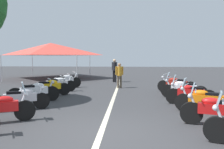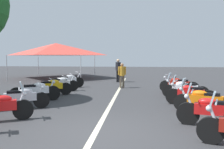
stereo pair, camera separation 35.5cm
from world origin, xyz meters
TOP-DOWN VIEW (x-y plane):
  - ground_plane at (0.00, 0.00)m, footprint 80.00×80.00m
  - lane_centre_stripe at (4.73, 0.00)m, footprint 21.63×0.16m
  - motorcycle_left_row_2 at (2.43, 3.23)m, footprint 1.14×1.93m
  - motorcycle_left_row_3 at (4.02, 3.37)m, footprint 1.20×1.97m
  - motorcycle_left_row_4 at (5.58, 3.25)m, footprint 1.23×1.94m
  - motorcycle_left_row_5 at (6.99, 3.27)m, footprint 1.13×1.99m
  - motorcycle_left_row_6 at (8.58, 3.31)m, footprint 1.21×1.96m
  - motorcycle_right_row_1 at (0.90, -3.20)m, footprint 0.87×2.01m
  - motorcycle_right_row_2 at (2.50, -3.39)m, footprint 1.07×2.04m
  - motorcycle_right_row_3 at (3.89, -3.22)m, footprint 0.86×1.98m
  - motorcycle_right_row_4 at (5.45, -3.29)m, footprint 0.97×2.07m
  - motorcycle_right_row_5 at (7.11, -3.31)m, footprint 1.07×1.99m
  - traffic_cone_0 at (3.99, 4.35)m, footprint 0.36×0.36m
  - bystander_0 at (12.28, 0.39)m, footprint 0.37×0.43m
  - bystander_2 at (8.86, -0.14)m, footprint 0.32×0.48m
  - event_tent at (15.04, 6.29)m, footprint 6.73×6.73m

SIDE VIEW (x-z plane):
  - ground_plane at x=0.00m, z-range 0.00..0.00m
  - lane_centre_stripe at x=4.73m, z-range 0.00..0.01m
  - traffic_cone_0 at x=3.99m, z-range -0.02..0.60m
  - motorcycle_left_row_2 at x=2.43m, z-range -0.04..0.94m
  - motorcycle_left_row_5 at x=6.99m, z-range -0.04..0.95m
  - motorcycle_left_row_4 at x=5.58m, z-range -0.04..0.95m
  - motorcycle_left_row_6 at x=8.58m, z-range -0.04..0.97m
  - motorcycle_right_row_5 at x=7.11m, z-range -0.04..0.97m
  - motorcycle_right_row_4 at x=5.45m, z-range -0.14..1.07m
  - motorcycle_right_row_2 at x=2.50m, z-range -0.14..1.07m
  - motorcycle_left_row_3 at x=4.02m, z-range -0.04..0.97m
  - motorcycle_right_row_3 at x=3.89m, z-range -0.14..1.08m
  - motorcycle_right_row_1 at x=0.90m, z-range -0.14..1.08m
  - bystander_2 at x=8.86m, z-range 0.13..1.69m
  - bystander_0 at x=12.28m, z-range 0.16..1.95m
  - event_tent at x=15.04m, z-range 1.05..4.25m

